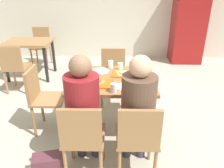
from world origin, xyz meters
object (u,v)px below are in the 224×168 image
object	(u,v)px
main_table	(112,86)
tray_red_far	(126,74)
background_chair_far	(41,43)
condiment_bottle	(87,65)
drink_fridge	(189,22)
chair_near_right	(138,137)
plastic_cup_b	(114,88)
tray_red_near	(96,83)
chair_far_side	(113,72)
chair_left_end	(42,95)
pizza_slice_b	(125,73)
handbag	(50,167)
plastic_cup_d	(120,67)
person_in_brown_jacket	(138,107)
background_chair_near	(15,65)
person_in_red	(83,106)
soda_can	(148,73)
paper_plate_near_edge	(125,87)
paper_plate_center	(101,71)
plastic_cup_a	(111,64)
background_table	(29,47)
foil_bundle	(76,75)
pizza_slice_a	(99,81)

from	to	relation	value
main_table	tray_red_far	xyz separation A→B (m)	(0.18, 0.13, 0.11)
background_chair_far	tray_red_far	bearing A→B (deg)	-51.99
condiment_bottle	drink_fridge	bearing A→B (deg)	51.68
chair_near_right	condiment_bottle	size ratio (longest dim) A/B	5.42
plastic_cup_b	background_chair_far	size ratio (longest dim) A/B	0.12
tray_red_near	drink_fridge	size ratio (longest dim) A/B	0.19
chair_far_side	drink_fridge	distance (m)	2.71
main_table	tray_red_near	world-z (taller)	tray_red_near
chair_left_end	tray_red_far	distance (m)	1.11
chair_far_side	background_chair_far	bearing A→B (deg)	134.64
pizza_slice_b	handbag	xyz separation A→B (m)	(-0.76, -0.96, -0.64)
plastic_cup_d	drink_fridge	distance (m)	3.05
person_in_brown_jacket	background_chair_near	xyz separation A→B (m)	(-1.95, 1.73, -0.25)
person_in_red	soda_can	size ratio (longest dim) A/B	10.47
main_table	person_in_red	bearing A→B (deg)	-111.00
pizza_slice_b	background_chair_far	size ratio (longest dim) A/B	0.31
tray_red_far	paper_plate_near_edge	bearing A→B (deg)	-94.05
condiment_bottle	paper_plate_center	bearing A→B (deg)	0.00
plastic_cup_a	plastic_cup_b	size ratio (longest dim) A/B	1.00
chair_left_end	background_chair_far	bearing A→B (deg)	107.50
background_table	drink_fridge	bearing A→B (deg)	17.09
foil_bundle	background_table	world-z (taller)	foil_bundle
person_in_brown_jacket	handbag	distance (m)	1.07
background_chair_near	paper_plate_center	bearing A→B (deg)	-28.22
pizza_slice_a	handbag	distance (m)	1.05
chair_far_side	pizza_slice_a	distance (m)	0.98
pizza_slice_b	drink_fridge	size ratio (longest dim) A/B	0.14
plastic_cup_a	background_chair_near	world-z (taller)	background_chair_near
paper_plate_center	background_chair_far	size ratio (longest dim) A/B	0.25
drink_fridge	paper_plate_near_edge	bearing A→B (deg)	-117.06
chair_near_right	pizza_slice_a	bearing A→B (deg)	120.89
plastic_cup_a	background_chair_far	world-z (taller)	background_chair_far
chair_far_side	plastic_cup_d	xyz separation A→B (m)	(0.10, -0.53, 0.29)
paper_plate_center	tray_red_far	bearing A→B (deg)	-17.73
handbag	background_chair_far	bearing A→B (deg)	107.96
chair_far_side	condiment_bottle	distance (m)	0.74
background_table	chair_far_side	bearing A→B (deg)	-30.13
background_table	main_table	bearing A→B (deg)	-46.64
background_table	plastic_cup_a	bearing A→B (deg)	-40.61
pizza_slice_b	condiment_bottle	bearing A→B (deg)	167.94
chair_left_end	paper_plate_near_edge	xyz separation A→B (m)	(1.05, -0.24, 0.24)
paper_plate_center	soda_can	size ratio (longest dim) A/B	1.80
plastic_cup_a	person_in_brown_jacket	bearing A→B (deg)	-74.69
paper_plate_near_edge	background_table	world-z (taller)	paper_plate_near_edge
tray_red_far	chair_left_end	bearing A→B (deg)	-173.21
tray_red_near	drink_fridge	xyz separation A→B (m)	(1.91, 3.00, 0.19)
chair_far_side	tray_red_far	bearing A→B (deg)	-75.21
plastic_cup_d	drink_fridge	xyz separation A→B (m)	(1.63, 2.57, 0.15)
main_table	handbag	size ratio (longest dim) A/B	3.22
soda_can	handbag	world-z (taller)	soda_can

